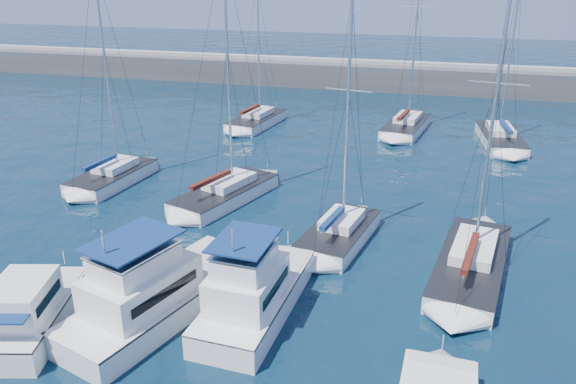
% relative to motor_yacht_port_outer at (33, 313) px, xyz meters
% --- Properties ---
extents(ground, '(220.00, 220.00, 0.00)m').
position_rel_motor_yacht_port_outer_xyz_m(ground, '(9.28, 4.00, -0.94)').
color(ground, black).
rests_on(ground, ground).
extents(breakwater, '(160.00, 6.00, 4.45)m').
position_rel_motor_yacht_port_outer_xyz_m(breakwater, '(9.28, 56.00, 0.11)').
color(breakwater, '#424244').
rests_on(breakwater, ground).
extents(motor_yacht_port_outer, '(4.14, 6.94, 3.20)m').
position_rel_motor_yacht_port_outer_xyz_m(motor_yacht_port_outer, '(0.00, 0.00, 0.00)').
color(motor_yacht_port_outer, silver).
rests_on(motor_yacht_port_outer, ground).
extents(motor_yacht_port_inner, '(6.45, 10.89, 4.69)m').
position_rel_motor_yacht_port_outer_xyz_m(motor_yacht_port_inner, '(4.56, 2.49, 0.19)').
color(motor_yacht_port_inner, silver).
rests_on(motor_yacht_port_inner, ground).
extents(motor_yacht_stbd_inner, '(3.67, 8.60, 4.69)m').
position_rel_motor_yacht_port_outer_xyz_m(motor_yacht_stbd_inner, '(8.81, 3.60, 0.19)').
color(motor_yacht_stbd_inner, white).
rests_on(motor_yacht_stbd_inner, ground).
extents(sailboat_mid_a, '(3.99, 7.45, 15.60)m').
position_rel_motor_yacht_port_outer_xyz_m(sailboat_mid_a, '(-6.24, 16.84, -0.40)').
color(sailboat_mid_a, silver).
rests_on(sailboat_mid_a, ground).
extents(sailboat_mid_b, '(5.57, 8.84, 16.36)m').
position_rel_motor_yacht_port_outer_xyz_m(sailboat_mid_b, '(2.85, 15.86, -0.40)').
color(sailboat_mid_b, silver).
rests_on(sailboat_mid_b, ground).
extents(sailboat_mid_c, '(4.17, 7.14, 13.87)m').
position_rel_motor_yacht_port_outer_xyz_m(sailboat_mid_c, '(11.32, 11.79, -0.41)').
color(sailboat_mid_c, white).
rests_on(sailboat_mid_c, ground).
extents(sailboat_mid_d, '(4.71, 9.86, 15.56)m').
position_rel_motor_yacht_port_outer_xyz_m(sailboat_mid_d, '(18.53, 10.07, -0.43)').
color(sailboat_mid_d, silver).
rests_on(sailboat_mid_d, ground).
extents(sailboat_back_a, '(4.27, 8.11, 13.71)m').
position_rel_motor_yacht_port_outer_xyz_m(sailboat_back_a, '(-0.86, 34.43, -0.43)').
color(sailboat_back_a, white).
rests_on(sailboat_back_a, ground).
extents(sailboat_back_b, '(4.51, 8.70, 18.22)m').
position_rel_motor_yacht_port_outer_xyz_m(sailboat_back_b, '(13.56, 36.10, -0.38)').
color(sailboat_back_b, silver).
rests_on(sailboat_back_b, ground).
extents(sailboat_back_c, '(3.99, 8.86, 14.28)m').
position_rel_motor_yacht_port_outer_xyz_m(sailboat_back_c, '(21.92, 34.16, -0.43)').
color(sailboat_back_c, white).
rests_on(sailboat_back_c, ground).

